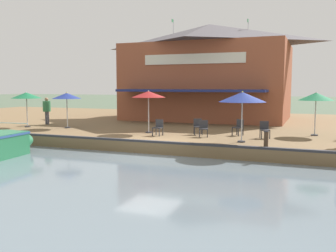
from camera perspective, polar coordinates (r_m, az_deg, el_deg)
name	(u,v)px	position (r m, az deg, el deg)	size (l,w,h in m)	color
ground_plane	(150,156)	(17.29, -2.68, -4.55)	(220.00, 220.00, 0.00)	#4C5B47
quay_deck	(212,126)	(27.56, 6.70, 0.01)	(22.00, 56.00, 0.60)	brown
quay_edge_fender	(151,142)	(17.27, -2.56, -2.38)	(0.20, 50.40, 0.10)	#2D2D33
waterfront_restaurant	(209,71)	(30.24, 6.24, 8.30)	(10.27, 12.73, 8.02)	brown
patio_umbrella_mid_patio_left	(316,97)	(21.03, 21.63, 4.18)	(1.80, 1.80, 2.30)	#B7B7B7
patio_umbrella_by_entrance	(26,95)	(25.39, -20.78, 4.38)	(1.88, 1.88, 2.25)	#B7B7B7
patio_umbrella_near_quay_edge	(242,97)	(17.54, 11.26, 4.35)	(2.17, 2.17, 2.37)	#B7B7B7
patio_umbrella_far_corner	(67,96)	(24.03, -15.19, 4.44)	(1.77, 1.77, 2.22)	#B7B7B7
patio_umbrella_mid_patio_right	(148,94)	(20.74, -2.99, 4.82)	(1.87, 1.87, 2.36)	#B7B7B7
cafe_chair_back_row_seat	(265,129)	(19.27, 14.52, -0.41)	(0.56, 0.56, 0.85)	#2D2D33
cafe_chair_far_corner_seat	(158,127)	(19.66, -1.49, -0.09)	(0.48, 0.48, 0.85)	#2D2D33
cafe_chair_under_first_umbrella	(239,126)	(20.07, 10.70, -0.07)	(0.59, 0.59, 0.85)	#2D2D33
cafe_chair_mid_patio	(204,128)	(19.26, 5.44, -0.24)	(0.53, 0.53, 0.85)	#2D2D33
cafe_chair_facing_river	(198,126)	(20.16, 4.57, 0.05)	(0.58, 0.58, 0.85)	#2D2D33
person_mid_patio	(47,107)	(26.68, -17.99, 2.71)	(0.52, 0.52, 1.83)	#4C4C56
mooring_post	(266,139)	(16.11, 14.71, -2.00)	(0.22, 0.22, 0.74)	#473323
tree_behind_restaurant	(237,70)	(32.88, 10.48, 8.46)	(4.12, 3.93, 6.09)	brown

